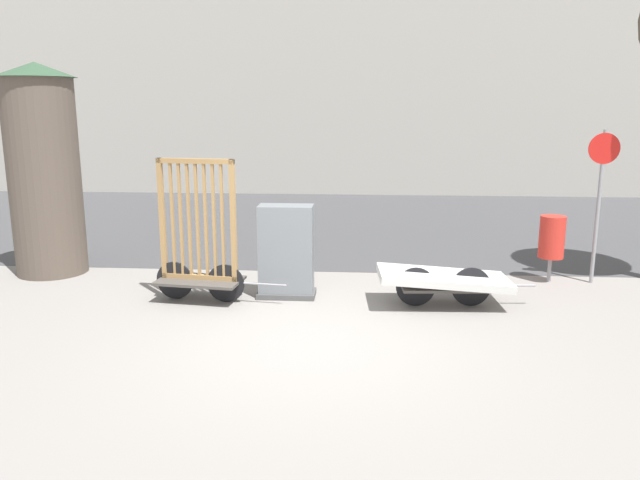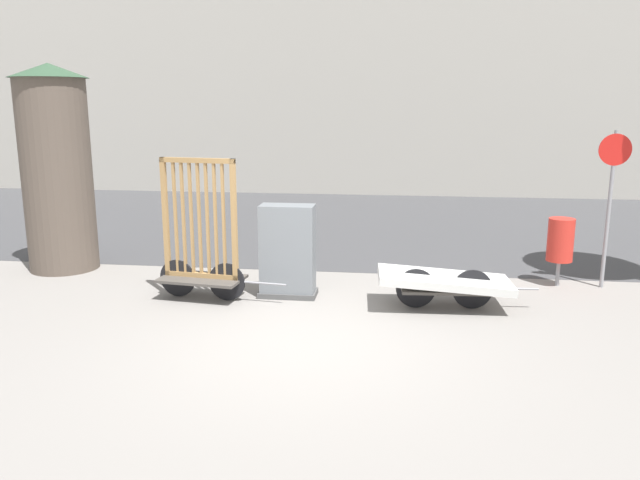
% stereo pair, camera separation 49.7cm
% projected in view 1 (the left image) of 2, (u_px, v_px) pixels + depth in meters
% --- Properties ---
extents(ground_plane, '(60.00, 60.00, 0.00)m').
position_uv_depth(ground_plane, '(311.00, 344.00, 7.52)').
color(ground_plane, gray).
extents(road_strip, '(56.00, 9.33, 0.01)m').
position_uv_depth(road_strip, '(338.00, 222.00, 15.28)').
color(road_strip, '#424244').
rests_on(road_strip, ground_plane).
extents(building_facade, '(48.00, 4.00, 10.48)m').
position_uv_depth(building_facade, '(348.00, 29.00, 20.64)').
color(building_facade, '#B2ADA3').
rests_on(building_facade, ground_plane).
extents(bike_cart_with_bedframe, '(1.97, 0.81, 2.08)m').
position_uv_depth(bike_cart_with_bedframe, '(199.00, 253.00, 9.03)').
color(bike_cart_with_bedframe, '#4C4742').
rests_on(bike_cart_with_bedframe, ground_plane).
extents(bike_cart_with_mattress, '(2.26, 0.96, 0.56)m').
position_uv_depth(bike_cart_with_mattress, '(444.00, 280.00, 8.86)').
color(bike_cart_with_mattress, '#4C4742').
rests_on(bike_cart_with_mattress, ground_plane).
extents(utility_cabinet, '(0.86, 0.46, 1.38)m').
position_uv_depth(utility_cabinet, '(286.00, 254.00, 9.24)').
color(utility_cabinet, '#4C4C4C').
rests_on(utility_cabinet, ground_plane).
extents(trash_bin, '(0.40, 0.40, 1.09)m').
position_uv_depth(trash_bin, '(552.00, 237.00, 9.98)').
color(trash_bin, gray).
rests_on(trash_bin, ground_plane).
extents(sign_post, '(0.48, 0.06, 2.45)m').
position_uv_depth(sign_post, '(600.00, 188.00, 9.76)').
color(sign_post, gray).
rests_on(sign_post, ground_plane).
extents(advertising_column, '(1.29, 1.29, 3.49)m').
position_uv_depth(advertising_column, '(44.00, 169.00, 10.34)').
color(advertising_column, brown).
rests_on(advertising_column, ground_plane).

